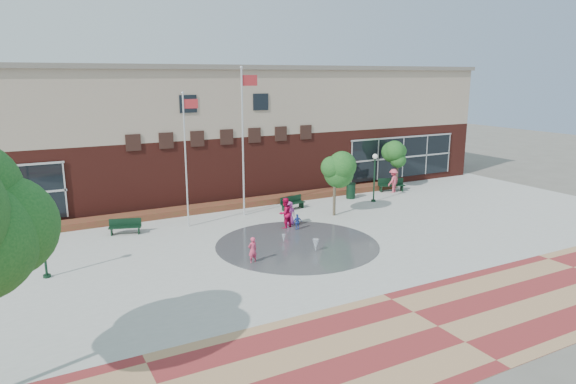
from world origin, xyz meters
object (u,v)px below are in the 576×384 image
bench_left (125,230)px  trash_can (351,191)px  flagpole_right (243,134)px  flagpole_left (186,153)px  child_splash (253,250)px

bench_left → trash_can: size_ratio=1.58×
bench_left → trash_can: 15.77m
flagpole_right → bench_left: size_ratio=5.09×
flagpole_left → flagpole_right: size_ratio=0.85×
flagpole_right → child_splash: bearing=-113.0°
flagpole_right → trash_can: bearing=1.6°
trash_can → bench_left: bearing=-176.4°
child_splash → flagpole_left: bearing=-92.5°
flagpole_left → trash_can: 12.80m
flagpole_left → child_splash: (0.79, -7.09, -3.64)m
bench_left → flagpole_left: bearing=14.4°
flagpole_right → trash_can: (8.36, 0.49, -4.50)m
flagpole_left → trash_can: bearing=9.6°
trash_can → child_splash: child_splash is taller
flagpole_left → bench_left: size_ratio=4.31×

